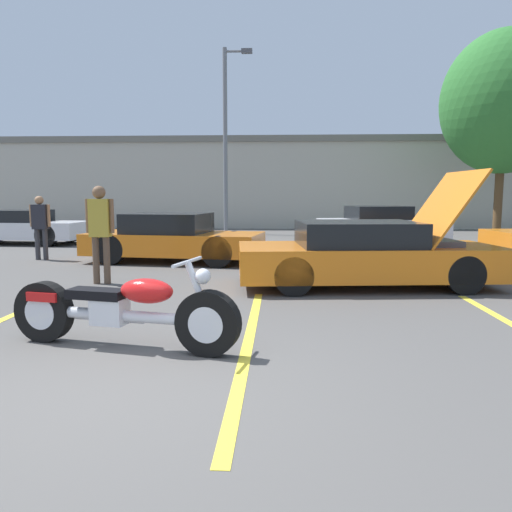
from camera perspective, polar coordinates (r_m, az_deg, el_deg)
The scene contains 12 objects.
ground_plane at distance 4.39m, azimuth -16.27°, elevation -14.92°, with size 80.00×80.00×0.00m, color #514F4C.
parking_stripe_back at distance 5.63m, azimuth -0.86°, elevation -9.66°, with size 0.12×5.27×0.01m, color yellow.
far_building at distance 25.93m, azimuth -0.25°, elevation 8.60°, with size 32.00×4.20×4.40m.
light_pole at distance 21.18m, azimuth -3.32°, elevation 13.85°, with size 1.21×0.28×7.53m.
tree_background at distance 22.07m, azimuth 26.47°, elevation 15.43°, with size 4.70×4.70×7.83m.
motorcycle at distance 5.47m, azimuth -15.06°, elevation -6.04°, with size 2.57×0.88×0.97m.
show_car_hood_open at distance 9.05m, azimuth 12.66°, elevation 0.19°, with size 4.67×2.23×2.04m.
parked_car_mid_left_row at distance 12.27m, azimuth -9.45°, elevation 1.99°, with size 4.37×2.36×1.18m.
parked_car_left_row at distance 18.32m, azimuth -25.41°, elevation 3.00°, with size 4.46×2.09×1.12m.
parked_car_mid_right_row at distance 17.03m, azimuth 14.12°, elevation 3.37°, with size 4.29×2.48×1.25m.
spectator_near_motorcycle at distance 9.45m, azimuth -17.39°, elevation 3.34°, with size 0.52×0.23×1.78m.
spectator_midground at distance 13.53m, azimuth -23.43°, elevation 3.55°, with size 0.52×0.21×1.59m.
Camera 1 is at (1.38, -3.84, 1.62)m, focal length 35.00 mm.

